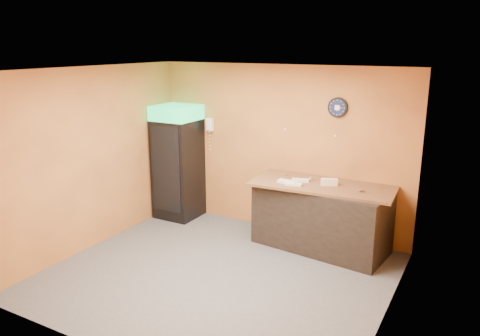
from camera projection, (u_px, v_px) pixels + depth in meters
The scene contains 15 objects.
floor at pixel (218, 275), 6.51m from camera, with size 4.50×4.50×0.00m, color #47474C.
back_wall at pixel (279, 149), 7.84m from camera, with size 4.50×0.02×2.80m, color #C67E37.
left_wall at pixel (93, 159), 7.20m from camera, with size 0.02×4.00×2.80m, color #C67E37.
right_wall at pixel (392, 206), 5.10m from camera, with size 0.02×4.00×2.80m, color #C67E37.
ceiling at pixel (216, 70), 5.79m from camera, with size 4.50×4.00×0.02m, color white.
beverage_cooler at pixel (177, 164), 8.47m from camera, with size 0.72×0.74×2.06m.
prep_counter at pixel (321, 217), 7.26m from camera, with size 2.01×0.89×1.01m, color black.
wall_clock at pixel (338, 107), 7.17m from camera, with size 0.31×0.06×0.31m.
wall_phone at pixel (210, 125), 8.35m from camera, with size 0.13×0.11×0.23m.
butcher_paper at pixel (323, 185), 7.13m from camera, with size 2.16×0.95×0.04m, color brown.
sub_roll_stack at pixel (329, 182), 7.04m from camera, with size 0.26×0.18×0.11m.
wrapped_sandwich_left at pixel (288, 182), 7.14m from camera, with size 0.31×0.12×0.04m, color silver.
wrapped_sandwich_mid at pixel (294, 184), 7.05m from camera, with size 0.25×0.10×0.04m, color silver.
wrapped_sandwich_right at pixel (300, 180), 7.25m from camera, with size 0.27×0.11×0.04m, color silver.
kitchen_tool at pixel (311, 179), 7.27m from camera, with size 0.06×0.06×0.06m, color silver.
Camera 1 is at (3.12, -5.03, 3.12)m, focal length 35.00 mm.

